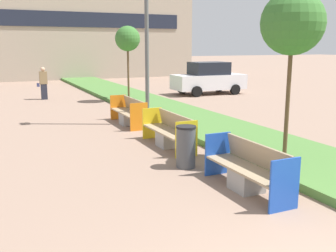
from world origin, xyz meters
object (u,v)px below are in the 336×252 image
object	(u,v)px
bench_blue_frame	(248,172)
sapling_tree_far	(128,39)
parked_car_distant	(209,78)
pedestrian_walking	(43,83)
bench_yellow_frame	(169,134)
sapling_tree_near	(292,24)
bench_orange_frame	(129,114)
litter_bin	(186,147)
street_lamp_post	(146,7)

from	to	relation	value
bench_blue_frame	sapling_tree_far	bearing A→B (deg)	81.59
parked_car_distant	pedestrian_walking	bearing A→B (deg)	171.89
bench_blue_frame	bench_yellow_frame	xyz separation A→B (m)	(0.00, 3.75, 0.00)
sapling_tree_near	pedestrian_walking	bearing A→B (deg)	104.91
bench_yellow_frame	bench_orange_frame	bearing A→B (deg)	90.00
litter_bin	parked_car_distant	distance (m)	14.24
bench_yellow_frame	street_lamp_post	world-z (taller)	street_lamp_post
bench_blue_frame	bench_yellow_frame	bearing A→B (deg)	89.97
sapling_tree_far	parked_car_distant	world-z (taller)	sapling_tree_far
street_lamp_post	parked_car_distant	distance (m)	10.06
bench_yellow_frame	bench_orange_frame	xyz separation A→B (m)	(-0.00, 3.48, -0.00)
bench_blue_frame	bench_orange_frame	size ratio (longest dim) A/B	0.95
bench_blue_frame	street_lamp_post	world-z (taller)	street_lamp_post
litter_bin	street_lamp_post	size ratio (longest dim) A/B	0.13
sapling_tree_near	sapling_tree_far	distance (m)	11.65
bench_orange_frame	pedestrian_walking	world-z (taller)	pedestrian_walking
bench_blue_frame	sapling_tree_near	distance (m)	3.66
sapling_tree_far	pedestrian_walking	world-z (taller)	sapling_tree_far
bench_blue_frame	parked_car_distant	world-z (taller)	parked_car_distant
litter_bin	sapling_tree_far	distance (m)	11.50
bench_yellow_frame	parked_car_distant	distance (m)	12.42
pedestrian_walking	parked_car_distant	size ratio (longest dim) A/B	0.40
street_lamp_post	sapling_tree_far	distance (m)	6.07
bench_blue_frame	parked_car_distant	xyz separation A→B (m)	(7.17, 13.87, 0.54)
bench_orange_frame	sapling_tree_far	bearing A→B (deg)	71.24
bench_blue_frame	litter_bin	distance (m)	1.90
bench_blue_frame	pedestrian_walking	xyz separation A→B (m)	(-1.91, 15.43, 0.49)
litter_bin	sapling_tree_far	world-z (taller)	sapling_tree_far
bench_blue_frame	litter_bin	size ratio (longest dim) A/B	2.24
bench_yellow_frame	sapling_tree_near	xyz separation A→B (m)	(1.89, -2.61, 2.92)
bench_orange_frame	sapling_tree_far	xyz separation A→B (m)	(1.89, 5.57, 2.73)
sapling_tree_near	parked_car_distant	size ratio (longest dim) A/B	0.95
sapling_tree_near	parked_car_distant	distance (m)	13.98
bench_blue_frame	sapling_tree_near	size ratio (longest dim) A/B	0.55
sapling_tree_far	parked_car_distant	bearing A→B (deg)	11.57
pedestrian_walking	parked_car_distant	world-z (taller)	parked_car_distant
litter_bin	sapling_tree_far	bearing A→B (deg)	77.99
sapling_tree_far	bench_yellow_frame	bearing A→B (deg)	-101.80
parked_car_distant	bench_blue_frame	bearing A→B (deg)	-115.70
bench_orange_frame	street_lamp_post	size ratio (longest dim) A/B	0.32
bench_yellow_frame	parked_car_distant	xyz separation A→B (m)	(7.17, 10.12, 0.54)
sapling_tree_near	pedestrian_walking	distance (m)	14.99
bench_yellow_frame	litter_bin	xyz separation A→B (m)	(-0.44, -1.91, 0.12)
bench_blue_frame	bench_orange_frame	bearing A→B (deg)	89.99
bench_yellow_frame	bench_orange_frame	world-z (taller)	same
street_lamp_post	pedestrian_walking	world-z (taller)	street_lamp_post
sapling_tree_far	parked_car_distant	distance (m)	5.82
parked_car_distant	litter_bin	bearing A→B (deg)	-120.68
litter_bin	sapling_tree_near	size ratio (longest dim) A/B	0.24
bench_yellow_frame	bench_orange_frame	distance (m)	3.48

